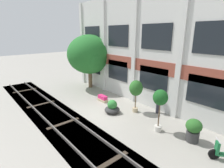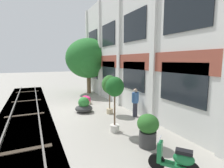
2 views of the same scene
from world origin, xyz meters
name	(u,v)px [view 2 (image 2 of 2)]	position (x,y,z in m)	size (l,w,h in m)	color
ground_plane	(76,110)	(0.00, 0.00, 0.00)	(80.00, 80.00, 0.00)	#9E998E
apartment_facade	(122,47)	(0.00, 3.38, 4.13)	(15.41, 0.64, 8.30)	silver
rail_tracks	(25,118)	(0.00, -2.93, -0.13)	(23.05, 2.80, 0.43)	#4C473F
broadleaf_tree	(89,59)	(-5.41, 2.58, 3.26)	(4.52, 4.31, 5.26)	brown
potted_plant_glazed_jar	(148,129)	(5.86, 1.35, 0.68)	(0.80, 0.80, 1.24)	#333333
potted_plant_square_trough	(86,100)	(-1.52, 1.17, 0.23)	(0.93, 0.45, 0.49)	tan
potted_plant_wide_bowl	(84,106)	(0.61, 0.38, 0.37)	(1.07, 1.07, 0.94)	#333333
potted_plant_tall_urn	(115,91)	(4.12, 0.82, 1.87)	(0.81, 0.81, 2.48)	beige
potted_plant_terracotta_small	(110,86)	(1.57, 1.71, 1.70)	(0.93, 0.93, 2.32)	tan
scooter_near_curb	(176,160)	(7.52, 1.08, 0.44)	(1.12, 0.95, 0.98)	black
resident_by_doorway	(135,102)	(2.71, 2.78, 0.87)	(0.34, 0.52, 1.62)	#282833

